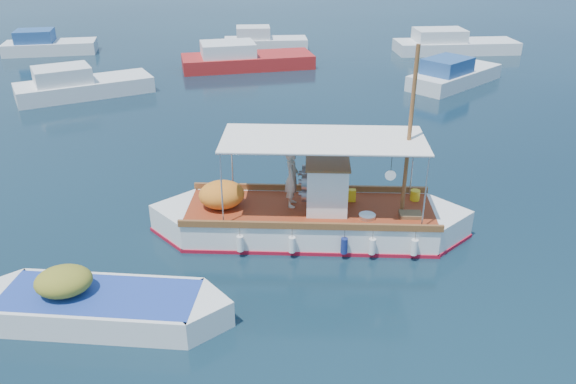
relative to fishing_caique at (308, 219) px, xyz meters
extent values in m
plane|color=black|center=(0.63, -0.36, -0.51)|extent=(160.00, 160.00, 0.00)
cube|color=white|center=(0.05, -0.01, -0.18)|extent=(7.36, 3.77, 1.03)
cube|color=white|center=(-3.38, 0.73, -0.18)|extent=(2.29, 2.29, 1.03)
cube|color=white|center=(3.48, -0.76, -0.18)|extent=(2.29, 2.29, 1.03)
cube|color=maroon|center=(0.05, -0.01, -0.49)|extent=(7.47, 3.87, 0.17)
cube|color=maroon|center=(0.05, -0.01, 0.32)|extent=(7.32, 3.59, 0.06)
cube|color=brown|center=(0.30, 1.14, 0.43)|extent=(6.97, 1.60, 0.19)
cube|color=brown|center=(-0.20, -1.16, 0.43)|extent=(6.97, 1.60, 0.19)
cube|color=white|center=(0.51, -0.11, 1.04)|extent=(1.36, 1.43, 1.40)
cube|color=brown|center=(0.51, -0.11, 1.77)|extent=(1.47, 1.54, 0.06)
cylinder|color=slate|center=(-0.15, -0.27, 1.32)|extent=(0.30, 0.50, 0.47)
cylinder|color=slate|center=(-0.02, 0.31, 1.32)|extent=(0.30, 0.50, 0.47)
cylinder|color=slate|center=(-0.09, 0.02, 0.80)|extent=(0.30, 0.50, 0.47)
cylinder|color=brown|center=(2.61, -0.57, 2.68)|extent=(0.13, 0.13, 4.68)
cylinder|color=brown|center=(1.88, -0.41, 2.30)|extent=(1.66, 0.43, 0.07)
cylinder|color=silver|center=(-2.02, 1.49, 1.39)|extent=(0.05, 0.05, 2.11)
cylinder|color=silver|center=(-2.45, -0.52, 1.39)|extent=(0.05, 0.05, 2.11)
cylinder|color=silver|center=(3.20, 0.36, 1.39)|extent=(0.05, 0.05, 2.11)
cylinder|color=silver|center=(2.76, -1.65, 1.39)|extent=(0.05, 0.05, 2.11)
cube|color=white|center=(0.37, -0.08, 2.46)|extent=(5.87, 3.37, 0.04)
ellipsoid|color=orange|center=(-2.42, 0.52, 0.73)|extent=(1.52, 1.37, 0.79)
cube|color=yellow|center=(1.35, 0.23, 0.52)|extent=(0.26, 0.21, 0.37)
cylinder|color=yellow|center=(3.21, -0.03, 0.50)|extent=(0.33, 0.33, 0.32)
cube|color=brown|center=(2.72, -0.97, 0.39)|extent=(0.68, 0.54, 0.11)
cylinder|color=#B2B2B2|center=(1.50, -0.85, 0.39)|extent=(0.56, 0.56, 0.11)
cylinder|color=white|center=(1.86, -1.41, 1.86)|extent=(0.28, 0.09, 0.28)
cylinder|color=white|center=(-2.06, -0.90, -0.09)|extent=(0.22, 0.22, 0.45)
cylinder|color=navy|center=(0.69, -1.49, -0.09)|extent=(0.22, 0.22, 0.45)
cylinder|color=white|center=(2.52, -1.89, -0.09)|extent=(0.22, 0.22, 0.45)
imported|color=#B9AF99|center=(-0.42, 0.28, 1.21)|extent=(0.55, 0.71, 1.73)
cube|color=white|center=(-5.45, -2.99, -0.26)|extent=(4.75, 2.83, 0.87)
cube|color=white|center=(-7.60, -2.41, -0.26)|extent=(1.68, 1.68, 0.87)
cube|color=white|center=(-3.30, -3.56, -0.26)|extent=(1.68, 1.68, 0.87)
cube|color=#213D98|center=(-5.45, -2.99, 0.15)|extent=(4.70, 2.65, 0.05)
ellipsoid|color=olive|center=(-6.20, -2.79, 0.49)|extent=(1.50, 1.34, 0.64)
cube|color=silver|center=(-8.52, 16.05, -0.21)|extent=(7.13, 4.42, 1.00)
cube|color=silver|center=(-9.48, 15.73, 0.69)|extent=(3.20, 2.79, 0.80)
cube|color=#AA1E1C|center=(0.47, 20.55, -0.21)|extent=(8.07, 3.19, 1.00)
cube|color=silver|center=(-0.72, 20.50, 0.69)|extent=(3.29, 2.53, 0.80)
cube|color=silver|center=(11.38, 14.74, -0.21)|extent=(6.44, 5.32, 1.00)
cube|color=#284E85|center=(10.60, 14.22, 0.69)|extent=(3.13, 2.95, 0.80)
cube|color=silver|center=(15.02, 22.46, -0.21)|extent=(8.41, 3.28, 1.00)
cube|color=silver|center=(13.79, 22.56, 0.69)|extent=(3.46, 2.48, 0.80)
cube|color=silver|center=(-12.34, 26.97, -0.21)|extent=(6.00, 2.45, 1.00)
cube|color=#284E85|center=(-13.23, 26.94, 0.69)|extent=(2.43, 2.02, 0.80)
cube|color=silver|center=(2.29, 25.61, -0.21)|extent=(5.89, 2.53, 1.00)
cube|color=silver|center=(1.43, 25.69, 0.69)|extent=(2.44, 1.91, 0.80)
camera|label=1|loc=(-3.01, -13.94, 7.83)|focal=35.00mm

